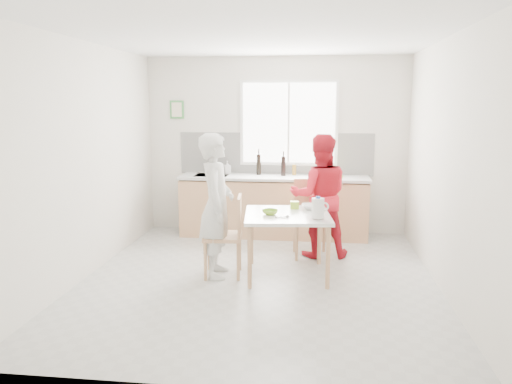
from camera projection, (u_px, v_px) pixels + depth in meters
The scene contains 21 objects.
ground at pixel (259, 279), 5.75m from camera, with size 4.50×4.50×0.00m, color #B7B7B2.
room_shell at pixel (259, 136), 5.46m from camera, with size 4.50×4.50×4.50m.
window at pixel (289, 123), 7.60m from camera, with size 1.50×0.06×1.30m.
backsplash at pixel (276, 154), 7.72m from camera, with size 3.00×0.02×0.65m, color white.
picture_frame at pixel (177, 110), 7.78m from camera, with size 0.22×0.03×0.28m.
kitchen_counter at pixel (273, 209), 7.58m from camera, with size 2.84×0.64×1.37m.
dining_table at pixel (287, 220), 5.77m from camera, with size 1.06×1.06×0.74m.
chair_left at pixel (229, 232), 5.80m from camera, with size 0.48×0.48×0.95m.
chair_far at pixel (311, 214), 6.59m from camera, with size 0.51×0.51×1.01m.
person_white at pixel (217, 206), 5.75m from camera, with size 0.61×0.40×1.67m, color silver.
person_red at pixel (320, 196), 6.51m from camera, with size 0.78×0.61×1.61m, color red.
bowl_green at pixel (270, 212), 5.70m from camera, with size 0.18×0.18×0.06m, color #81B92A.
bowl_white at pixel (311, 207), 5.99m from camera, with size 0.24×0.24×0.06m, color white.
milk_jug at pixel (318, 208), 5.45m from camera, with size 0.19×0.14×0.24m.
green_box at pixel (295, 205), 6.02m from camera, with size 0.10×0.10×0.09m, color #A5D831.
spoon at pixel (281, 217), 5.54m from camera, with size 0.01×0.01×0.16m, color #A5A5AA.
cutting_board at pixel (331, 177), 7.40m from camera, with size 0.35×0.25×0.01m, color #7AC52D.
wine_bottle_a at pixel (259, 164), 7.61m from camera, with size 0.07×0.07×0.32m, color black.
wine_bottle_b at pixel (283, 166), 7.50m from camera, with size 0.07×0.07×0.30m, color black.
jar_amber at pixel (294, 170), 7.57m from camera, with size 0.06×0.06×0.16m, color olive.
soap_bottle at pixel (227, 167), 7.70m from camera, with size 0.09×0.09×0.20m, color #999999.
Camera 1 is at (0.64, -5.44, 2.01)m, focal length 35.00 mm.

